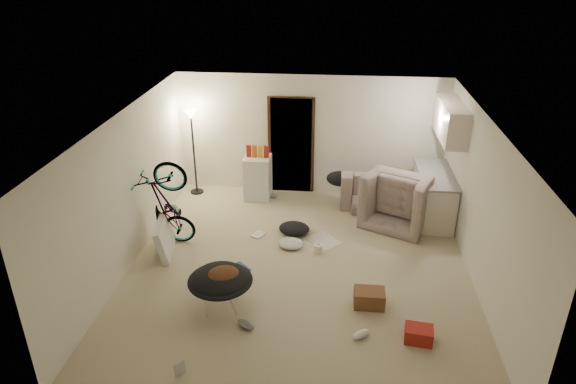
# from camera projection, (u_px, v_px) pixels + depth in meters

# --- Properties ---
(floor) EXTENTS (5.50, 6.00, 0.02)m
(floor) POSITION_uv_depth(u_px,v_px,m) (298.00, 268.00, 8.43)
(floor) COLOR #BDB391
(floor) RESTS_ON ground
(ceiling) EXTENTS (5.50, 6.00, 0.02)m
(ceiling) POSITION_uv_depth(u_px,v_px,m) (300.00, 120.00, 7.35)
(ceiling) COLOR white
(ceiling) RESTS_ON wall_back
(wall_back) EXTENTS (5.50, 0.02, 2.50)m
(wall_back) POSITION_uv_depth(u_px,v_px,m) (311.00, 135.00, 10.59)
(wall_back) COLOR white
(wall_back) RESTS_ON floor
(wall_front) EXTENTS (5.50, 0.02, 2.50)m
(wall_front) POSITION_uv_depth(u_px,v_px,m) (275.00, 329.00, 5.18)
(wall_front) COLOR white
(wall_front) RESTS_ON floor
(wall_left) EXTENTS (0.02, 6.00, 2.50)m
(wall_left) POSITION_uv_depth(u_px,v_px,m) (126.00, 191.00, 8.13)
(wall_left) COLOR white
(wall_left) RESTS_ON floor
(wall_right) EXTENTS (0.02, 6.00, 2.50)m
(wall_right) POSITION_uv_depth(u_px,v_px,m) (484.00, 207.00, 7.64)
(wall_right) COLOR white
(wall_right) RESTS_ON floor
(doorway) EXTENTS (0.85, 0.10, 2.04)m
(doorway) POSITION_uv_depth(u_px,v_px,m) (291.00, 146.00, 10.69)
(doorway) COLOR black
(doorway) RESTS_ON floor
(door_trim) EXTENTS (0.97, 0.04, 2.10)m
(door_trim) POSITION_uv_depth(u_px,v_px,m) (291.00, 146.00, 10.66)
(door_trim) COLOR #372113
(door_trim) RESTS_ON floor
(floor_lamp) EXTENTS (0.28, 0.28, 1.81)m
(floor_lamp) POSITION_uv_depth(u_px,v_px,m) (192.00, 134.00, 10.46)
(floor_lamp) COLOR black
(floor_lamp) RESTS_ON floor
(kitchen_counter) EXTENTS (0.60, 1.50, 0.88)m
(kitchen_counter) POSITION_uv_depth(u_px,v_px,m) (433.00, 197.00, 9.81)
(kitchen_counter) COLOR silver
(kitchen_counter) RESTS_ON floor
(counter_top) EXTENTS (0.64, 1.54, 0.04)m
(counter_top) POSITION_uv_depth(u_px,v_px,m) (436.00, 175.00, 9.62)
(counter_top) COLOR gray
(counter_top) RESTS_ON kitchen_counter
(kitchen_uppers) EXTENTS (0.38, 1.40, 0.65)m
(kitchen_uppers) POSITION_uv_depth(u_px,v_px,m) (451.00, 121.00, 9.15)
(kitchen_uppers) COLOR silver
(kitchen_uppers) RESTS_ON wall_right
(sofa) EXTENTS (1.88, 0.75, 0.55)m
(sofa) POSITION_uv_depth(u_px,v_px,m) (387.00, 193.00, 10.36)
(sofa) COLOR #3D453C
(sofa) RESTS_ON floor
(armchair) EXTENTS (1.52, 1.45, 0.77)m
(armchair) POSITION_uv_depth(u_px,v_px,m) (402.00, 201.00, 9.75)
(armchair) COLOR #3D453C
(armchair) RESTS_ON floor
(bicycle) EXTENTS (1.67, 0.73, 0.97)m
(bicycle) POSITION_uv_depth(u_px,v_px,m) (169.00, 223.00, 8.88)
(bicycle) COLOR black
(bicycle) RESTS_ON floor
(book_asset) EXTENTS (0.25, 0.25, 0.02)m
(book_asset) POSITION_uv_depth(u_px,v_px,m) (175.00, 377.00, 6.25)
(book_asset) COLOR #A22018
(book_asset) RESTS_ON floor
(mini_fridge) EXTENTS (0.54, 0.54, 0.90)m
(mini_fridge) POSITION_uv_depth(u_px,v_px,m) (258.00, 177.00, 10.62)
(mini_fridge) COLOR white
(mini_fridge) RESTS_ON floor
(snack_box_0) EXTENTS (0.11, 0.09, 0.30)m
(snack_box_0) POSITION_uv_depth(u_px,v_px,m) (249.00, 152.00, 10.40)
(snack_box_0) COLOR #A22018
(snack_box_0) RESTS_ON mini_fridge
(snack_box_1) EXTENTS (0.10, 0.07, 0.30)m
(snack_box_1) POSITION_uv_depth(u_px,v_px,m) (255.00, 152.00, 10.38)
(snack_box_1) COLOR orange
(snack_box_1) RESTS_ON mini_fridge
(snack_box_2) EXTENTS (0.10, 0.08, 0.30)m
(snack_box_2) POSITION_uv_depth(u_px,v_px,m) (261.00, 153.00, 10.37)
(snack_box_2) COLOR gold
(snack_box_2) RESTS_ON mini_fridge
(snack_box_3) EXTENTS (0.10, 0.07, 0.30)m
(snack_box_3) POSITION_uv_depth(u_px,v_px,m) (266.00, 153.00, 10.36)
(snack_box_3) COLOR #A22018
(snack_box_3) RESTS_ON mini_fridge
(saucer_chair) EXTENTS (0.93, 0.93, 0.66)m
(saucer_chair) POSITION_uv_depth(u_px,v_px,m) (221.00, 286.00, 7.30)
(saucer_chair) COLOR silver
(saucer_chair) RESTS_ON floor
(hoodie) EXTENTS (0.61, 0.58, 0.22)m
(hoodie) POSITION_uv_depth(u_px,v_px,m) (223.00, 275.00, 7.19)
(hoodie) COLOR #4E2B1B
(hoodie) RESTS_ON saucer_chair
(sofa_drape) EXTENTS (0.58, 0.48, 0.28)m
(sofa_drape) POSITION_uv_depth(u_px,v_px,m) (340.00, 179.00, 10.33)
(sofa_drape) COLOR black
(sofa_drape) RESTS_ON sofa
(tv_box) EXTENTS (0.38, 0.92, 0.60)m
(tv_box) POSITION_uv_depth(u_px,v_px,m) (165.00, 237.00, 8.71)
(tv_box) COLOR silver
(tv_box) RESTS_ON floor
(drink_case_a) EXTENTS (0.44, 0.32, 0.25)m
(drink_case_a) POSITION_uv_depth(u_px,v_px,m) (369.00, 298.00, 7.47)
(drink_case_a) COLOR brown
(drink_case_a) RESTS_ON floor
(drink_case_b) EXTENTS (0.40, 0.31, 0.21)m
(drink_case_b) POSITION_uv_depth(u_px,v_px,m) (419.00, 334.00, 6.80)
(drink_case_b) COLOR #A22018
(drink_case_b) RESTS_ON floor
(juicer) EXTENTS (0.15, 0.15, 0.22)m
(juicer) POSITION_uv_depth(u_px,v_px,m) (318.00, 248.00, 8.79)
(juicer) COLOR white
(juicer) RESTS_ON floor
(newspaper) EXTENTS (0.69, 0.70, 0.01)m
(newspaper) POSITION_uv_depth(u_px,v_px,m) (324.00, 240.00, 9.19)
(newspaper) COLOR beige
(newspaper) RESTS_ON floor
(book_blue) EXTENTS (0.39, 0.39, 0.03)m
(book_blue) POSITION_uv_depth(u_px,v_px,m) (239.00, 268.00, 8.36)
(book_blue) COLOR #2A4498
(book_blue) RESTS_ON floor
(book_white) EXTENTS (0.29, 0.31, 0.02)m
(book_white) POSITION_uv_depth(u_px,v_px,m) (258.00, 235.00, 9.35)
(book_white) COLOR silver
(book_white) RESTS_ON floor
(shoe_1) EXTENTS (0.32, 0.22, 0.11)m
(shoe_1) POSITION_uv_depth(u_px,v_px,m) (271.00, 195.00, 10.76)
(shoe_1) COLOR slate
(shoe_1) RESTS_ON floor
(shoe_3) EXTENTS (0.31, 0.25, 0.11)m
(shoe_3) POSITION_uv_depth(u_px,v_px,m) (246.00, 325.00, 7.05)
(shoe_3) COLOR slate
(shoe_3) RESTS_ON floor
(shoe_4) EXTENTS (0.29, 0.27, 0.11)m
(shoe_4) POSITION_uv_depth(u_px,v_px,m) (361.00, 334.00, 6.87)
(shoe_4) COLOR white
(shoe_4) RESTS_ON floor
(clothes_lump_a) EXTENTS (0.66, 0.60, 0.18)m
(clothes_lump_a) POSITION_uv_depth(u_px,v_px,m) (294.00, 229.00, 9.40)
(clothes_lump_a) COLOR black
(clothes_lump_a) RESTS_ON floor
(clothes_lump_c) EXTENTS (0.51, 0.46, 0.14)m
(clothes_lump_c) POSITION_uv_depth(u_px,v_px,m) (290.00, 243.00, 8.97)
(clothes_lump_c) COLOR silver
(clothes_lump_c) RESTS_ON floor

